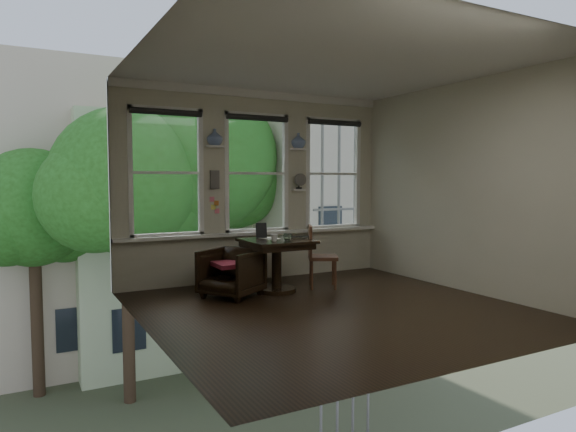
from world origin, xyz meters
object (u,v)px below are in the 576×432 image
armchair_left (231,273)px  side_chair_right (323,257)px  table (277,266)px  laptop (301,238)px  mug (274,238)px

armchair_left → side_chair_right: (1.43, -0.06, 0.13)m
table → side_chair_right: side_chair_right is taller
side_chair_right → laptop: side_chair_right is taller
side_chair_right → laptop: size_ratio=2.60×
table → laptop: (0.36, -0.09, 0.39)m
table → laptop: bearing=-13.7°
armchair_left → mug: mug is taller
table → mug: bearing=-125.4°
laptop → mug: (-0.48, -0.09, 0.04)m
armchair_left → laptop: 1.14m
table → armchair_left: (-0.69, -0.00, -0.04)m
side_chair_right → table: bearing=112.6°
mug → table: bearing=54.6°
side_chair_right → mug: side_chair_right is taller
armchair_left → side_chair_right: 1.44m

